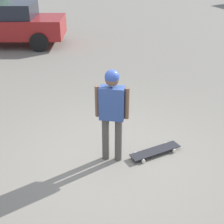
{
  "coord_description": "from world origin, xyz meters",
  "views": [
    {
      "loc": [
        -4.37,
        -0.6,
        3.23
      ],
      "look_at": [
        0.0,
        0.0,
        0.92
      ],
      "focal_mm": 50.0,
      "sensor_mm": 36.0,
      "label": 1
    }
  ],
  "objects": [
    {
      "name": "ground_plane",
      "position": [
        0.0,
        0.0,
        0.0
      ],
      "size": [
        220.0,
        220.0,
        0.0
      ],
      "primitive_type": "plane",
      "color": "gray"
    },
    {
      "name": "person",
      "position": [
        0.0,
        0.0,
        1.01
      ],
      "size": [
        0.23,
        0.55,
        1.63
      ],
      "rotation": [
        0.0,
        0.0,
        -1.6
      ],
      "color": "#4C4742",
      "rests_on": "ground_plane"
    },
    {
      "name": "skateboard",
      "position": [
        0.24,
        -0.74,
        0.07
      ],
      "size": [
        0.74,
        0.91,
        0.08
      ],
      "rotation": [
        0.0,
        0.0,
        2.19
      ],
      "color": "#232328",
      "rests_on": "ground_plane"
    },
    {
      "name": "car_parked_near",
      "position": [
        6.65,
        4.75,
        0.79
      ],
      "size": [
        2.38,
        4.27,
        1.53
      ],
      "rotation": [
        0.0,
        0.0,
        1.72
      ],
      "color": "maroon",
      "rests_on": "ground_plane"
    }
  ]
}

